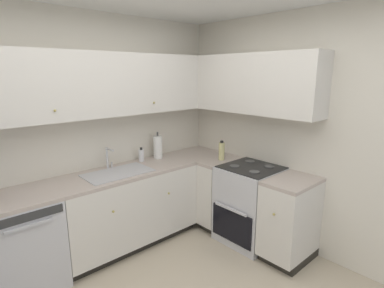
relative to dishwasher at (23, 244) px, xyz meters
name	(u,v)px	position (x,y,z in m)	size (l,w,h in m)	color
wall_back	(75,136)	(0.67, 0.33, 0.85)	(3.67, 0.05, 2.56)	silver
wall_right	(320,138)	(2.48, -1.48, 0.85)	(0.05, 3.66, 2.56)	silver
dishwasher	(23,244)	(0.00, 0.00, 0.00)	(0.60, 0.63, 0.85)	silver
lower_cabinets_back	(128,208)	(1.08, 0.00, 0.00)	(1.55, 0.62, 0.85)	silver
countertop_back	(126,172)	(1.08, 0.00, 0.44)	(2.76, 0.60, 0.04)	#B7A89E
lower_cabinets_right	(260,210)	(2.16, -1.02, 0.00)	(0.62, 1.30, 0.85)	silver
countertop_right	(262,173)	(2.16, -1.02, 0.44)	(0.60, 1.30, 0.03)	#B7A89E
oven_range	(250,203)	(2.18, -0.87, 0.03)	(0.68, 0.62, 1.04)	silver
upper_cabinets_back	(101,85)	(0.92, 0.14, 1.39)	(2.44, 0.34, 0.65)	silver
upper_cabinets_right	(244,83)	(2.30, -0.62, 1.39)	(0.32, 1.85, 0.65)	silver
sink	(118,177)	(0.96, -0.03, 0.42)	(0.71, 0.40, 0.10)	#B7B7BC
faucet	(108,156)	(0.97, 0.18, 0.60)	(0.07, 0.16, 0.24)	silver
soap_bottle	(141,155)	(1.40, 0.18, 0.54)	(0.06, 0.06, 0.17)	silver
paper_towel_roll	(158,147)	(1.63, 0.16, 0.60)	(0.11, 0.11, 0.34)	white
oil_bottle	(222,151)	(2.16, -0.43, 0.57)	(0.07, 0.07, 0.24)	beige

